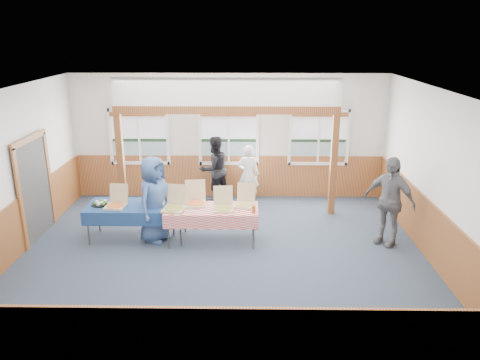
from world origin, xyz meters
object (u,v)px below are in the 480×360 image
(table_left, at_px, (137,207))
(man_blue, at_px, (154,199))
(table_right, at_px, (212,211))
(person_grey, at_px, (389,201))
(woman_white, at_px, (248,175))
(woman_black, at_px, (214,169))

(table_left, relative_size, man_blue, 1.21)
(table_right, height_order, person_grey, person_grey)
(table_left, distance_m, person_grey, 5.16)
(woman_white, bearing_deg, man_blue, 47.82)
(woman_white, relative_size, person_grey, 0.82)
(table_left, distance_m, woman_black, 2.75)
(table_left, relative_size, table_right, 1.12)
(man_blue, bearing_deg, table_right, -70.94)
(table_right, xyz_separation_m, woman_white, (0.74, 2.29, 0.06))
(woman_black, bearing_deg, person_grey, 112.90)
(table_left, height_order, table_right, same)
(woman_black, xyz_separation_m, man_blue, (-1.08, -2.38, 0.06))
(woman_white, xyz_separation_m, man_blue, (-1.93, -2.20, 0.15))
(table_right, distance_m, woman_white, 2.41)
(woman_black, distance_m, person_grey, 4.44)
(table_right, distance_m, woman_black, 2.49)
(woman_black, height_order, man_blue, man_blue)
(table_right, relative_size, woman_black, 1.16)
(man_blue, distance_m, person_grey, 4.78)
(table_left, bearing_deg, woman_black, 68.67)
(table_left, relative_size, person_grey, 1.18)
(table_left, bearing_deg, man_blue, 1.87)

